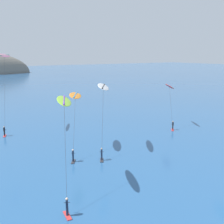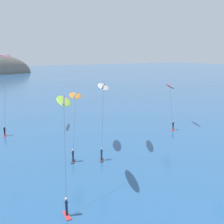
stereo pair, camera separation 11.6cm
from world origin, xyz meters
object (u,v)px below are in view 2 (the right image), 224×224
(kitesurfer_red, at_px, (170,90))
(kitesurfer_orange, at_px, (75,99))
(kitesurfer_lime, at_px, (64,108))
(kitesurfer_white, at_px, (103,91))
(kitesurfer_pink, at_px, (5,62))

(kitesurfer_red, bearing_deg, kitesurfer_orange, -174.65)
(kitesurfer_lime, relative_size, kitesurfer_white, 0.99)
(kitesurfer_orange, relative_size, kitesurfer_red, 1.02)
(kitesurfer_white, distance_m, kitesurfer_red, 18.23)
(kitesurfer_red, bearing_deg, kitesurfer_pink, 152.53)
(kitesurfer_white, bearing_deg, kitesurfer_pink, 115.10)
(kitesurfer_orange, bearing_deg, kitesurfer_white, -39.70)
(kitesurfer_orange, distance_m, kitesurfer_red, 20.74)
(kitesurfer_lime, relative_size, kitesurfer_orange, 1.16)
(kitesurfer_lime, relative_size, kitesurfer_red, 1.18)
(kitesurfer_lime, xyz_separation_m, kitesurfer_orange, (6.43, 10.35, -1.16))
(kitesurfer_orange, bearing_deg, kitesurfer_pink, 109.19)
(kitesurfer_red, height_order, kitesurfer_pink, kitesurfer_pink)
(kitesurfer_orange, height_order, kitesurfer_red, kitesurfer_orange)
(kitesurfer_lime, xyz_separation_m, kitesurfer_red, (27.08, 12.29, -1.60))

